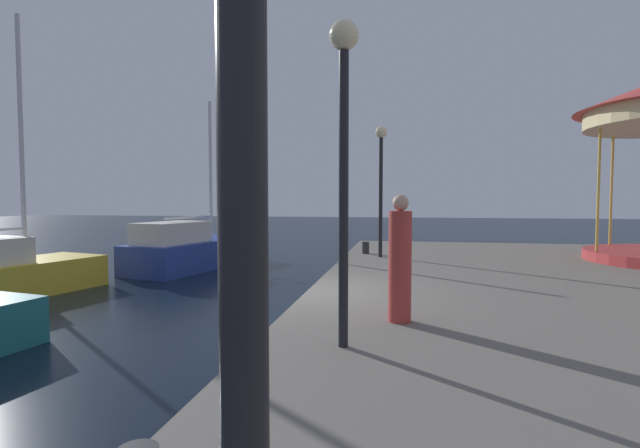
# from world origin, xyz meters

# --- Properties ---
(ground_plane) EXTENTS (120.00, 120.00, 0.00)m
(ground_plane) POSITION_xyz_m (0.00, 0.00, 0.00)
(ground_plane) COLOR black
(sailboat_blue) EXTENTS (3.34, 6.39, 6.55)m
(sailboat_blue) POSITION_xyz_m (-6.05, 7.37, 0.71)
(sailboat_blue) COLOR navy
(sailboat_blue) RESTS_ON ground
(lamp_post_mid_promenade) EXTENTS (0.36, 0.36, 3.97)m
(lamp_post_mid_promenade) POSITION_xyz_m (1.16, -3.40, 3.54)
(lamp_post_mid_promenade) COLOR black
(lamp_post_mid_promenade) RESTS_ON quay_dock
(lamp_post_far_end) EXTENTS (0.36, 0.36, 4.12)m
(lamp_post_far_end) POSITION_xyz_m (1.17, 5.66, 3.63)
(lamp_post_far_end) COLOR black
(lamp_post_far_end) RESTS_ON quay_dock
(bollard_center) EXTENTS (0.24, 0.24, 0.40)m
(bollard_center) POSITION_xyz_m (0.63, 6.50, 1.00)
(bollard_center) COLOR #2D2D33
(bollard_center) RESTS_ON quay_dock
(person_near_carousel) EXTENTS (0.34, 0.34, 1.89)m
(person_near_carousel) POSITION_xyz_m (1.84, -2.08, 1.69)
(person_near_carousel) COLOR #B23833
(person_near_carousel) RESTS_ON quay_dock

